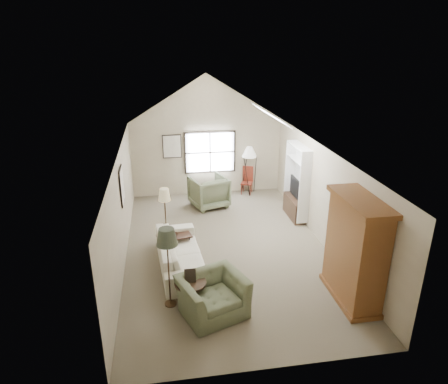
{
  "coord_description": "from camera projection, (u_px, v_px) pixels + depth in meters",
  "views": [
    {
      "loc": [
        -1.48,
        -8.82,
        5.03
      ],
      "look_at": [
        0.0,
        0.4,
        1.4
      ],
      "focal_mm": 32.0,
      "sensor_mm": 36.0,
      "label": 1
    }
  ],
  "objects": [
    {
      "name": "dark_lamp",
      "position": [
        169.0,
        267.0,
        7.74
      ],
      "size": [
        0.45,
        0.45,
        1.73
      ],
      "primitive_type": null,
      "rotation": [
        0.0,
        0.0,
        0.08
      ],
      "color": "#282D1F",
      "rests_on": "ground"
    },
    {
      "name": "side_chair",
      "position": [
        247.0,
        181.0,
        13.59
      ],
      "size": [
        0.48,
        0.48,
        0.94
      ],
      "primitive_type": "cube",
      "rotation": [
        0.0,
        0.0,
        -0.42
      ],
      "color": "maroon",
      "rests_on": "ground"
    },
    {
      "name": "wall_art",
      "position": [
        148.0,
        165.0,
        11.04
      ],
      "size": [
        1.97,
        3.71,
        0.88
      ],
      "color": "black",
      "rests_on": "room_shell"
    },
    {
      "name": "bowl",
      "position": [
        174.0,
        234.0,
        9.93
      ],
      "size": [
        0.24,
        0.24,
        0.05
      ],
      "primitive_type": "imported",
      "rotation": [
        0.0,
        0.0,
        0.26
      ],
      "color": "#341D15",
      "rests_on": "coffee_table"
    },
    {
      "name": "coffee_table",
      "position": [
        175.0,
        243.0,
        10.02
      ],
      "size": [
        0.91,
        0.65,
        0.42
      ],
      "primitive_type": "cube",
      "rotation": [
        0.0,
        0.0,
        0.26
      ],
      "color": "#3B2518",
      "rests_on": "ground"
    },
    {
      "name": "media_console",
      "position": [
        294.0,
        208.0,
        11.87
      ],
      "size": [
        0.34,
        1.18,
        0.6
      ],
      "primitive_type": "cube",
      "color": "#382316",
      "rests_on": "ground"
    },
    {
      "name": "side_table",
      "position": [
        191.0,
        295.0,
        7.81
      ],
      "size": [
        0.67,
        0.67,
        0.62
      ],
      "primitive_type": "cylinder",
      "rotation": [
        0.0,
        0.0,
        0.08
      ],
      "color": "#372716",
      "rests_on": "ground"
    },
    {
      "name": "tv_panel",
      "position": [
        296.0,
        188.0,
        11.64
      ],
      "size": [
        0.05,
        0.9,
        0.55
      ],
      "primitive_type": "cube",
      "color": "black",
      "rests_on": "media_console"
    },
    {
      "name": "sofa",
      "position": [
        181.0,
        253.0,
        9.25
      ],
      "size": [
        1.16,
        2.55,
        0.72
      ],
      "primitive_type": "imported",
      "rotation": [
        0.0,
        0.0,
        1.65
      ],
      "color": "#EEE6CD",
      "rests_on": "ground"
    },
    {
      "name": "tan_lamp",
      "position": [
        166.0,
        216.0,
        10.16
      ],
      "size": [
        0.33,
        0.33,
        1.56
      ],
      "primitive_type": null,
      "rotation": [
        0.0,
        0.0,
        0.08
      ],
      "color": "tan",
      "rests_on": "ground"
    },
    {
      "name": "armchair_far",
      "position": [
        209.0,
        192.0,
        12.56
      ],
      "size": [
        1.33,
        1.35,
        0.98
      ],
      "primitive_type": "imported",
      "rotation": [
        0.0,
        0.0,
        3.45
      ],
      "color": "#595F42",
      "rests_on": "ground"
    },
    {
      "name": "skylight",
      "position": [
        272.0,
        114.0,
        10.01
      ],
      "size": [
        0.8,
        1.2,
        0.52
      ],
      "primitive_type": null,
      "color": "white",
      "rests_on": "room_shell"
    },
    {
      "name": "armchair_near",
      "position": [
        212.0,
        296.0,
        7.67
      ],
      "size": [
        1.49,
        1.4,
        0.78
      ],
      "primitive_type": "imported",
      "rotation": [
        0.0,
        0.0,
        0.36
      ],
      "color": "#5E6949",
      "rests_on": "ground"
    },
    {
      "name": "tv_alcove",
      "position": [
        297.0,
        181.0,
        11.56
      ],
      "size": [
        0.32,
        1.3,
        2.1
      ],
      "primitive_type": "cube",
      "color": "white",
      "rests_on": "ground"
    },
    {
      "name": "room_shell",
      "position": [
        227.0,
        124.0,
        9.0
      ],
      "size": [
        5.01,
        8.01,
        4.0
      ],
      "color": "#6C604D",
      "rests_on": "ground"
    },
    {
      "name": "window",
      "position": [
        210.0,
        152.0,
        13.29
      ],
      "size": [
        1.72,
        0.08,
        1.42
      ],
      "primitive_type": "cube",
      "color": "black",
      "rests_on": "room_shell"
    },
    {
      "name": "armoire",
      "position": [
        355.0,
        250.0,
        7.88
      ],
      "size": [
        0.6,
        1.5,
        2.2
      ],
      "primitive_type": "cube",
      "color": "brown",
      "rests_on": "ground"
    },
    {
      "name": "tripod_lamp",
      "position": [
        249.0,
        170.0,
        13.47
      ],
      "size": [
        0.5,
        0.5,
        1.68
      ],
      "primitive_type": null,
      "rotation": [
        0.0,
        0.0,
        0.03
      ],
      "color": "silver",
      "rests_on": "ground"
    }
  ]
}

